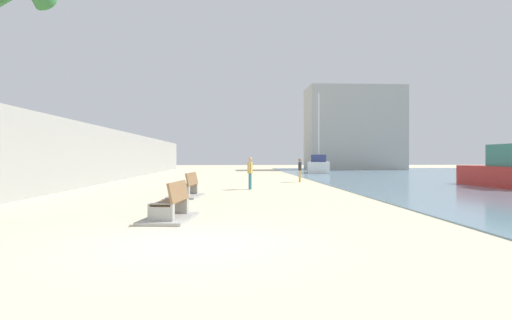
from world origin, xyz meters
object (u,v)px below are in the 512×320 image
Objects in this scene: bench_far at (187,191)px; person_standing at (250,171)px; boat_outer at (504,171)px; boat_nearest at (319,166)px; bench_near at (171,211)px; person_walking at (300,168)px.

person_standing is at bearing 56.01° from bench_far.
bench_far is 0.39× the size of boat_outer.
bench_near is at bearing -107.88° from boat_nearest.
bench_far is at bearing -164.47° from boat_outer.
person_walking is (6.06, 9.99, 0.63)m from bench_far.
bench_far is (-0.28, 6.15, 0.00)m from bench_near.
person_walking reaches higher than bench_near.
person_standing is 0.28× the size of boat_outer.
boat_nearest is (10.18, 24.54, 0.52)m from bench_far.
boat_outer is (13.25, 0.48, -0.07)m from person_standing.
bench_far is at bearing -112.53° from boat_nearest.
person_standing is 0.20× the size of boat_nearest.
person_standing reaches higher than bench_far.
bench_far is 1.47× the size of person_walking.
boat_outer reaches higher than bench_far.
bench_near is 32.25m from boat_nearest.
boat_nearest is at bearing 105.90° from boat_outer.
boat_outer is at bearing -74.10° from boat_nearest.
person_standing is 13.26m from boat_outer.
bench_far is 0.28× the size of boat_nearest.
bench_near is 1.46× the size of person_walking.
boat_outer reaches higher than person_standing.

